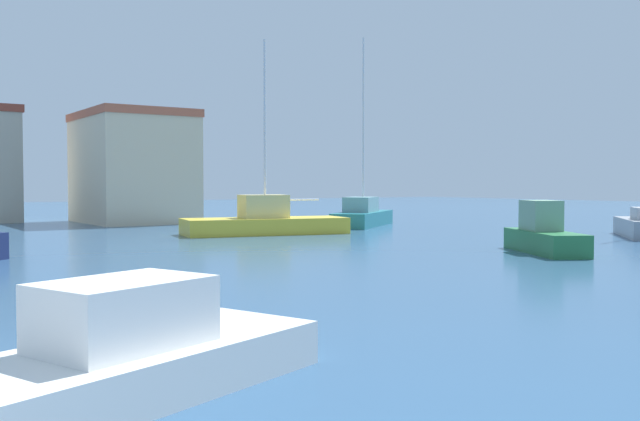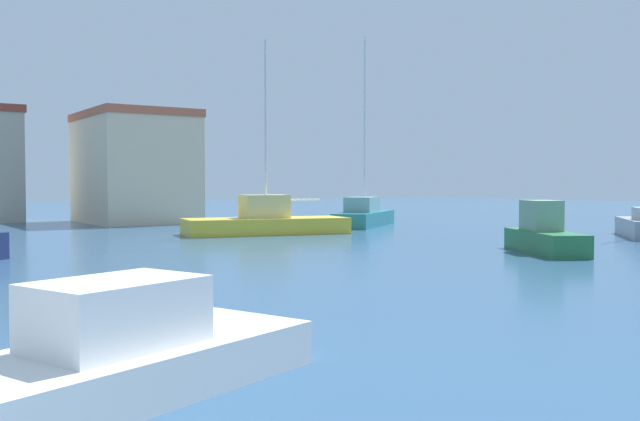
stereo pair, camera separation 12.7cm
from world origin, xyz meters
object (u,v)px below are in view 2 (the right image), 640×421
object	(u,v)px
sailboat_yellow_distant_east	(266,222)
motorboat_white_far_right	(71,371)
sailboat_teal_behind_lamppost	(364,215)
motorboat_green_inner_mooring	(544,235)

from	to	relation	value
sailboat_yellow_distant_east	motorboat_white_far_right	xyz separation A→B (m)	(-15.28, -23.06, -0.19)
sailboat_teal_behind_lamppost	motorboat_white_far_right	size ratio (longest dim) A/B	1.59
motorboat_white_far_right	sailboat_teal_behind_lamppost	bearing A→B (deg)	47.67
motorboat_green_inner_mooring	sailboat_yellow_distant_east	bearing A→B (deg)	105.05
motorboat_white_far_right	motorboat_green_inner_mooring	bearing A→B (deg)	25.26
motorboat_green_inner_mooring	motorboat_white_far_right	bearing A→B (deg)	-154.74
motorboat_white_far_right	sailboat_yellow_distant_east	bearing A→B (deg)	56.47
sailboat_teal_behind_lamppost	motorboat_white_far_right	world-z (taller)	sailboat_teal_behind_lamppost
sailboat_yellow_distant_east	motorboat_white_far_right	distance (m)	27.66
motorboat_green_inner_mooring	motorboat_white_far_right	xyz separation A→B (m)	(-19.06, -8.99, -0.22)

